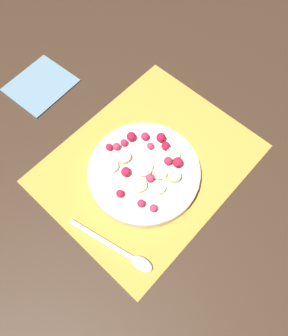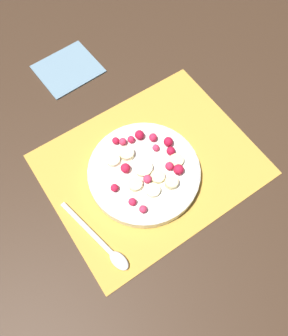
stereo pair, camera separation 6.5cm
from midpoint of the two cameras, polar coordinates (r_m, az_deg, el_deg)
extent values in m
plane|color=#382619|center=(0.70, 3.88, 0.27)|extent=(3.00, 3.00, 0.00)
cube|color=gold|center=(0.70, 3.90, 0.38)|extent=(0.43, 0.34, 0.01)
cylinder|color=silver|center=(0.67, 2.77, -1.06)|extent=(0.23, 0.23, 0.02)
torus|color=silver|center=(0.66, 2.80, -0.78)|extent=(0.23, 0.23, 0.01)
cylinder|color=white|center=(0.66, 2.81, -0.61)|extent=(0.21, 0.21, 0.00)
cylinder|color=beige|center=(0.65, 5.29, -1.83)|extent=(0.04, 0.04, 0.01)
cylinder|color=beige|center=(0.64, 1.38, -3.18)|extent=(0.04, 0.04, 0.01)
cylinder|color=#F4EAB7|center=(0.65, 2.72, -0.34)|extent=(0.05, 0.05, 0.01)
cylinder|color=beige|center=(0.64, 7.47, -2.99)|extent=(0.04, 0.04, 0.01)
cylinder|color=beige|center=(0.67, -0.25, 2.26)|extent=(0.04, 0.04, 0.01)
cylinder|color=beige|center=(0.67, 8.44, 1.00)|extent=(0.04, 0.04, 0.01)
cylinder|color=#F4EAB7|center=(0.64, 4.51, -4.21)|extent=(0.04, 0.04, 0.01)
cylinder|color=#F4EAB7|center=(0.66, -2.63, 1.09)|extent=(0.04, 0.04, 0.01)
sphere|color=#B21433|center=(0.67, 7.45, 2.70)|extent=(0.02, 0.02, 0.02)
sphere|color=#DB3356|center=(0.68, -0.99, 4.35)|extent=(0.02, 0.02, 0.02)
sphere|color=#D12347|center=(0.62, 0.94, -6.23)|extent=(0.02, 0.02, 0.02)
sphere|color=#DB3356|center=(0.64, 3.52, -2.23)|extent=(0.02, 0.02, 0.02)
sphere|color=#D12347|center=(0.66, 7.28, 0.05)|extent=(0.02, 0.02, 0.02)
sphere|color=#DB3356|center=(0.67, 4.83, 3.27)|extent=(0.01, 0.01, 0.01)
sphere|color=#B21433|center=(0.68, 6.99, 4.31)|extent=(0.02, 0.02, 0.02)
sphere|color=#D12347|center=(0.69, 4.31, 5.08)|extent=(0.02, 0.02, 0.02)
sphere|color=#B21433|center=(0.69, 1.92, 5.53)|extent=(0.02, 0.02, 0.02)
sphere|color=#D12347|center=(0.68, 0.45, 4.73)|extent=(0.02, 0.02, 0.02)
sphere|color=#DB3356|center=(0.62, 2.86, -7.50)|extent=(0.02, 0.02, 0.02)
sphere|color=red|center=(0.65, 8.87, -0.54)|extent=(0.02, 0.02, 0.02)
sphere|color=red|center=(0.68, -2.25, 4.51)|extent=(0.01, 0.01, 0.01)
sphere|color=red|center=(0.65, -0.41, -0.29)|extent=(0.02, 0.02, 0.02)
sphere|color=red|center=(0.63, -2.25, -3.78)|extent=(0.02, 0.02, 0.02)
cube|color=silver|center=(0.64, -7.16, -10.62)|extent=(0.04, 0.14, 0.00)
ellipsoid|color=silver|center=(0.62, -1.30, -16.17)|extent=(0.03, 0.05, 0.01)
cube|color=slate|center=(0.86, -10.95, 16.47)|extent=(0.15, 0.14, 0.01)
camera|label=1|loc=(0.03, -87.12, 5.94)|focal=35.00mm
camera|label=2|loc=(0.03, 92.88, -5.94)|focal=35.00mm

